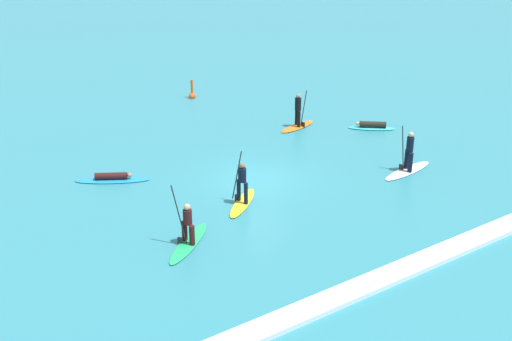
# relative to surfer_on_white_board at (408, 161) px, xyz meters

# --- Properties ---
(ground_plane) EXTENTS (120.00, 120.00, 0.00)m
(ground_plane) POSITION_rel_surfer_on_white_board_xyz_m (-6.26, 3.03, -0.49)
(ground_plane) COLOR teal
(ground_plane) RESTS_ON ground
(surfer_on_white_board) EXTENTS (3.21, 1.11, 2.16)m
(surfer_on_white_board) POSITION_rel_surfer_on_white_board_xyz_m (0.00, 0.00, 0.00)
(surfer_on_white_board) COLOR white
(surfer_on_white_board) RESTS_ON ground_plane
(surfer_on_yellow_board) EXTENTS (2.54, 2.26, 2.27)m
(surfer_on_yellow_board) POSITION_rel_surfer_on_white_board_xyz_m (-8.00, 1.47, -0.02)
(surfer_on_yellow_board) COLOR yellow
(surfer_on_yellow_board) RESTS_ON ground_plane
(surfer_on_orange_board) EXTENTS (2.60, 1.28, 2.10)m
(surfer_on_orange_board) POSITION_rel_surfer_on_white_board_xyz_m (-0.53, 7.48, 0.03)
(surfer_on_orange_board) COLOR orange
(surfer_on_orange_board) RESTS_ON ground_plane
(surfer_on_teal_board) EXTENTS (2.31, 2.07, 0.41)m
(surfer_on_teal_board) POSITION_rel_surfer_on_white_board_xyz_m (2.56, 5.06, -0.34)
(surfer_on_teal_board) COLOR #33C6CC
(surfer_on_teal_board) RESTS_ON ground_plane
(surfer_on_green_board) EXTENTS (2.89, 2.49, 2.37)m
(surfer_on_green_board) POSITION_rel_surfer_on_white_board_xyz_m (-11.41, -0.16, -0.09)
(surfer_on_green_board) COLOR #23B266
(surfer_on_green_board) RESTS_ON ground_plane
(surfer_on_blue_board) EXTENTS (3.20, 2.33, 0.38)m
(surfer_on_blue_board) POSITION_rel_surfer_on_white_board_xyz_m (-11.46, 6.61, -0.38)
(surfer_on_blue_board) COLOR #1E8CD1
(surfer_on_blue_board) RESTS_ON ground_plane
(marker_buoy) EXTENTS (0.44, 0.44, 1.24)m
(marker_buoy) POSITION_rel_surfer_on_white_board_xyz_m (-2.63, 15.17, -0.28)
(marker_buoy) COLOR #E55119
(marker_buoy) RESTS_ON ground_plane
(wave_crest) EXTENTS (16.10, 0.90, 0.18)m
(wave_crest) POSITION_rel_surfer_on_white_board_xyz_m (-6.26, -5.92, -0.40)
(wave_crest) COLOR white
(wave_crest) RESTS_ON ground_plane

